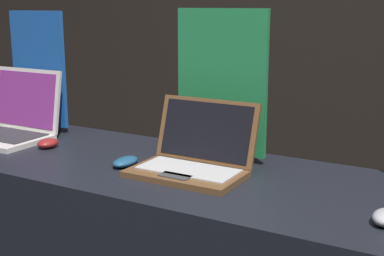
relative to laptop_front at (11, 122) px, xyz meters
The scene contains 7 objects.
wall_back 2.05m from the laptop_front, 63.84° to the left, with size 8.00×0.05×2.80m.
laptop_front is the anchor object (origin of this frame).
mouse_front 0.26m from the laptop_front, 10.35° to the right, with size 0.07×0.09×0.04m.
promo_stand_front 0.25m from the laptop_front, 90.00° to the left, with size 0.29×0.07×0.52m.
laptop_middle 0.90m from the laptop_front, ahead, with size 0.37×0.29×0.23m.
mouse_middle 0.67m from the laptop_front, ahead, with size 0.07×0.12×0.03m.
promo_stand_middle 0.94m from the laptop_front, 10.06° to the left, with size 0.34×0.07×0.54m.
Camera 1 is at (0.85, -1.16, 1.51)m, focal length 50.00 mm.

